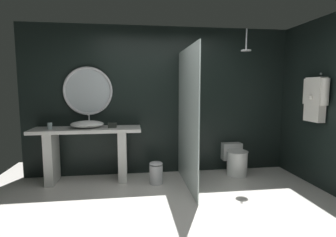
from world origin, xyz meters
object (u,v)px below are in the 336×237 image
Objects in this scene: vessel_sink at (87,124)px; round_wall_mirror at (88,91)px; toilet at (235,159)px; waste_bin at (156,172)px; tumbler_cup at (50,126)px; rain_shower_head at (246,48)px; tissue_box at (112,125)px; hanging_bathrobe at (315,97)px.

round_wall_mirror reaches higher than vessel_sink.
vessel_sink is at bearing 179.31° from toilet.
vessel_sink is 1.38m from waste_bin.
tumbler_cup is 0.28× the size of rain_shower_head.
round_wall_mirror reaches higher than tumbler_cup.
tissue_box is (0.98, 0.00, -0.01)m from tumbler_cup.
hanging_bathrobe is at bearing -10.07° from tumbler_cup.
hanging_bathrobe reaches higher than toilet.
toilet is (2.56, -0.24, -1.22)m from round_wall_mirror.
tumbler_cup is 3.42m from rain_shower_head.
hanging_bathrobe is 1.28× the size of toilet.
hanging_bathrobe reaches higher than tumbler_cup.
hanging_bathrobe is (3.48, -0.98, -0.09)m from round_wall_mirror.
rain_shower_head is (2.60, -0.21, 1.25)m from vessel_sink.
tissue_box is 0.38× the size of rain_shower_head.
round_wall_mirror is 3.62m from hanging_bathrobe.
tumbler_cup is 0.17× the size of toilet.
round_wall_mirror is at bearing 147.96° from tissue_box.
tumbler_cup is at bearing -155.71° from round_wall_mirror.
waste_bin is at bearing -168.77° from toilet.
rain_shower_head is 0.63× the size of toilet.
rain_shower_head is at bearing -73.72° from toilet.
round_wall_mirror is at bearing 174.61° from toilet.
hanging_bathrobe is at bearing -15.66° from round_wall_mirror.
rain_shower_head is at bearing -2.88° from tumbler_cup.
rain_shower_head is at bearing -4.54° from vessel_sink.
hanging_bathrobe reaches higher than vessel_sink.
rain_shower_head reaches higher than waste_bin.
tissue_box is at bearing -6.30° from vessel_sink.
hanging_bathrobe reaches higher than waste_bin.
tissue_box is 0.19× the size of hanging_bathrobe.
vessel_sink is 0.65× the size of round_wall_mirror.
vessel_sink is at bearing 173.70° from tissue_box.
hanging_bathrobe is at bearing -10.64° from waste_bin.
round_wall_mirror is 2.25× the size of waste_bin.
round_wall_mirror reaches higher than hanging_bathrobe.
rain_shower_head is at bearing 4.28° from waste_bin.
rain_shower_head is 0.49× the size of hanging_bathrobe.
vessel_sink is 1.47× the size of rain_shower_head.
waste_bin is at bearing 169.36° from hanging_bathrobe.
tissue_box is at bearing -32.04° from round_wall_mirror.
waste_bin is at bearing -21.58° from tissue_box.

